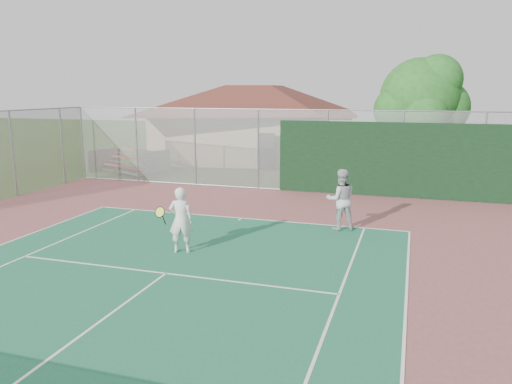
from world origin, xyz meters
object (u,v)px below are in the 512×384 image
player_white_front (181,220)px  tree (422,101)px  clubhouse (255,115)px  bleachers (129,161)px  player_grey_back (341,200)px

player_white_front → tree: bearing=-133.4°
clubhouse → bleachers: bearing=-134.9°
bleachers → player_grey_back: size_ratio=2.07×
player_white_front → player_grey_back: player_grey_back is taller
tree → player_grey_back: tree is taller
clubhouse → player_white_front: clubhouse is taller
clubhouse → player_grey_back: clubhouse is taller
bleachers → tree: 14.97m
bleachers → player_white_front: 14.16m
clubhouse → tree: tree is taller
clubhouse → tree: 11.53m
tree → player_grey_back: 9.50m
tree → player_grey_back: (-2.30, -8.75, -2.89)m
clubhouse → player_grey_back: 16.64m
clubhouse → tree: (9.78, -6.00, 1.07)m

